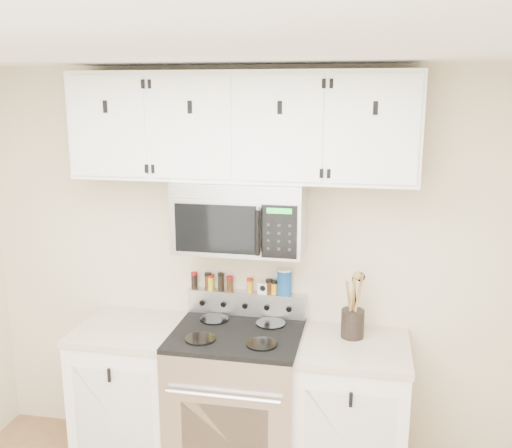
# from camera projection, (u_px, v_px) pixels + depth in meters

# --- Properties ---
(back_wall) EXTENTS (3.50, 0.01, 2.50)m
(back_wall) POSITION_uv_depth(u_px,v_px,m) (248.00, 268.00, 3.63)
(back_wall) COLOR beige
(back_wall) RESTS_ON floor
(ceiling) EXTENTS (3.50, 3.50, 0.01)m
(ceiling) POSITION_uv_depth(u_px,v_px,m) (123.00, 39.00, 1.68)
(ceiling) COLOR white
(ceiling) RESTS_ON back_wall
(range) EXTENTS (0.76, 0.65, 1.10)m
(range) POSITION_uv_depth(u_px,v_px,m) (237.00, 402.00, 3.50)
(range) COLOR #B7B7BA
(range) RESTS_ON floor
(base_cabinet_left) EXTENTS (0.64, 0.62, 0.92)m
(base_cabinet_left) POSITION_uv_depth(u_px,v_px,m) (134.00, 392.00, 3.66)
(base_cabinet_left) COLOR white
(base_cabinet_left) RESTS_ON floor
(base_cabinet_right) EXTENTS (0.64, 0.62, 0.92)m
(base_cabinet_right) POSITION_uv_depth(u_px,v_px,m) (351.00, 416.00, 3.40)
(base_cabinet_right) COLOR white
(base_cabinet_right) RESTS_ON floor
(microwave) EXTENTS (0.76, 0.44, 0.42)m
(microwave) POSITION_uv_depth(u_px,v_px,m) (241.00, 216.00, 3.36)
(microwave) COLOR #9E9EA3
(microwave) RESTS_ON back_wall
(upper_cabinets) EXTENTS (2.00, 0.35, 0.62)m
(upper_cabinets) POSITION_uv_depth(u_px,v_px,m) (241.00, 126.00, 3.27)
(upper_cabinets) COLOR white
(upper_cabinets) RESTS_ON back_wall
(utensil_crock) EXTENTS (0.14, 0.14, 0.40)m
(utensil_crock) POSITION_uv_depth(u_px,v_px,m) (353.00, 321.00, 3.37)
(utensil_crock) COLOR black
(utensil_crock) RESTS_ON base_cabinet_right
(kitchen_timer) EXTENTS (0.07, 0.06, 0.07)m
(kitchen_timer) POSITION_uv_depth(u_px,v_px,m) (264.00, 288.00, 3.60)
(kitchen_timer) COLOR white
(kitchen_timer) RESTS_ON range
(salt_canister) EXTENTS (0.09, 0.09, 0.17)m
(salt_canister) POSITION_uv_depth(u_px,v_px,m) (284.00, 282.00, 3.57)
(salt_canister) COLOR #164C99
(salt_canister) RESTS_ON range
(spice_jar_0) EXTENTS (0.04, 0.04, 0.11)m
(spice_jar_0) POSITION_uv_depth(u_px,v_px,m) (194.00, 280.00, 3.68)
(spice_jar_0) COLOR black
(spice_jar_0) RESTS_ON range
(spice_jar_1) EXTENTS (0.04, 0.04, 0.11)m
(spice_jar_1) POSITION_uv_depth(u_px,v_px,m) (208.00, 281.00, 3.67)
(spice_jar_1) COLOR #432710
(spice_jar_1) RESTS_ON range
(spice_jar_2) EXTENTS (0.05, 0.05, 0.10)m
(spice_jar_2) POSITION_uv_depth(u_px,v_px,m) (210.00, 282.00, 3.67)
(spice_jar_2) COLOR gold
(spice_jar_2) RESTS_ON range
(spice_jar_3) EXTENTS (0.04, 0.04, 0.11)m
(spice_jar_3) POSITION_uv_depth(u_px,v_px,m) (221.00, 282.00, 3.65)
(spice_jar_3) COLOR black
(spice_jar_3) RESTS_ON range
(spice_jar_4) EXTENTS (0.04, 0.04, 0.10)m
(spice_jar_4) POSITION_uv_depth(u_px,v_px,m) (230.00, 283.00, 3.64)
(spice_jar_4) COLOR #42260F
(spice_jar_4) RESTS_ON range
(spice_jar_5) EXTENTS (0.04, 0.04, 0.09)m
(spice_jar_5) POSITION_uv_depth(u_px,v_px,m) (250.00, 285.00, 3.62)
(spice_jar_5) COLOR orange
(spice_jar_5) RESTS_ON range
(spice_jar_6) EXTENTS (0.04, 0.04, 0.09)m
(spice_jar_6) POSITION_uv_depth(u_px,v_px,m) (269.00, 286.00, 3.59)
(spice_jar_6) COLOR #381F0D
(spice_jar_6) RESTS_ON range
(spice_jar_7) EXTENTS (0.04, 0.04, 0.09)m
(spice_jar_7) POSITION_uv_depth(u_px,v_px,m) (274.00, 287.00, 3.59)
(spice_jar_7) COLOR gold
(spice_jar_7) RESTS_ON range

